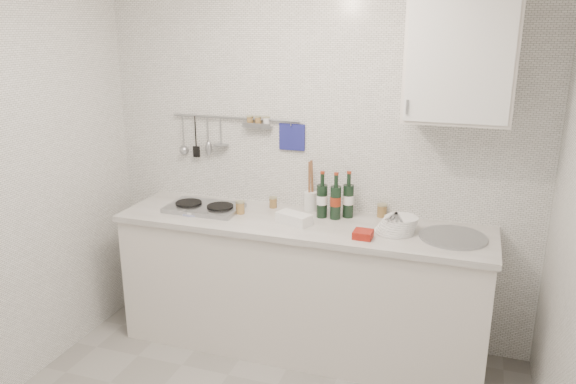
% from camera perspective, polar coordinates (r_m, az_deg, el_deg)
% --- Properties ---
extents(back_wall, '(3.00, 0.02, 2.50)m').
position_cam_1_polar(back_wall, '(3.83, 2.75, 3.15)').
color(back_wall, silver).
rests_on(back_wall, floor).
extents(counter, '(2.44, 0.64, 0.96)m').
position_cam_1_polar(counter, '(3.84, 1.42, -9.80)').
color(counter, silver).
rests_on(counter, floor).
extents(wall_rail, '(0.98, 0.09, 0.34)m').
position_cam_1_polar(wall_rail, '(3.96, -5.70, 6.15)').
color(wall_rail, '#93969B').
rests_on(wall_rail, back_wall).
extents(wall_cabinet, '(0.60, 0.38, 0.70)m').
position_cam_1_polar(wall_cabinet, '(3.41, 17.11, 12.67)').
color(wall_cabinet, silver).
rests_on(wall_cabinet, back_wall).
extents(plate_stack_hob, '(0.29, 0.29, 0.02)m').
position_cam_1_polar(plate_stack_hob, '(3.89, -9.09, -1.67)').
color(plate_stack_hob, '#515FB9').
rests_on(plate_stack_hob, counter).
extents(plate_stack_sink, '(0.26, 0.25, 0.10)m').
position_cam_1_polar(plate_stack_sink, '(3.51, 11.08, -3.29)').
color(plate_stack_sink, white).
rests_on(plate_stack_sink, counter).
extents(wine_bottles, '(0.24, 0.13, 0.31)m').
position_cam_1_polar(wine_bottles, '(3.68, 4.84, -0.31)').
color(wine_bottles, black).
rests_on(wine_bottles, counter).
extents(butter_dish, '(0.25, 0.18, 0.07)m').
position_cam_1_polar(butter_dish, '(3.59, 0.61, -2.70)').
color(butter_dish, white).
rests_on(butter_dish, counter).
extents(strawberry_punnet, '(0.11, 0.11, 0.05)m').
position_cam_1_polar(strawberry_punnet, '(3.39, 7.63, -4.29)').
color(strawberry_punnet, '#A71C12').
rests_on(strawberry_punnet, counter).
extents(utensil_crock, '(0.09, 0.09, 0.36)m').
position_cam_1_polar(utensil_crock, '(3.82, 2.27, -0.69)').
color(utensil_crock, white).
rests_on(utensil_crock, counter).
extents(jar_a, '(0.06, 0.06, 0.08)m').
position_cam_1_polar(jar_a, '(3.90, -1.53, -1.04)').
color(jar_a, olive).
rests_on(jar_a, counter).
extents(jar_b, '(0.07, 0.07, 0.09)m').
position_cam_1_polar(jar_b, '(3.76, 9.52, -1.85)').
color(jar_b, olive).
rests_on(jar_b, counter).
extents(jar_c, '(0.07, 0.07, 0.08)m').
position_cam_1_polar(jar_c, '(3.58, 10.28, -2.94)').
color(jar_c, olive).
rests_on(jar_c, counter).
extents(jar_d, '(0.06, 0.06, 0.09)m').
position_cam_1_polar(jar_d, '(3.79, -4.88, -1.56)').
color(jar_d, olive).
rests_on(jar_d, counter).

